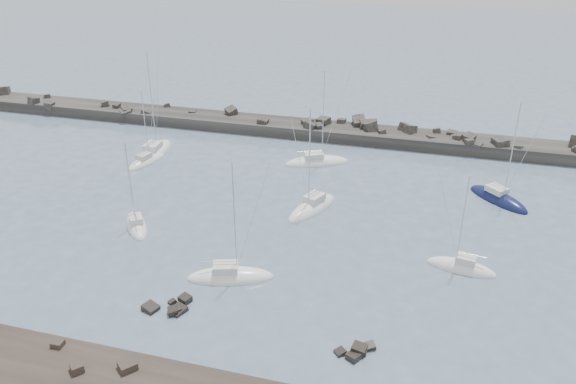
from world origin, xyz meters
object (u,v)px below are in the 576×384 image
(sailboat_3, at_px, (137,226))
(sailboat_5, at_px, (230,277))
(sailboat_2, at_px, (317,163))
(sailboat_1, at_px, (146,162))
(sailboat_4, at_px, (312,208))
(sailboat_0, at_px, (155,153))
(sailboat_6, at_px, (498,199))
(sailboat_7, at_px, (461,268))

(sailboat_3, relative_size, sailboat_5, 0.82)
(sailboat_2, bearing_deg, sailboat_5, -93.21)
(sailboat_1, bearing_deg, sailboat_4, -16.33)
(sailboat_0, height_order, sailboat_1, sailboat_0)
(sailboat_5, bearing_deg, sailboat_3, 154.49)
(sailboat_0, height_order, sailboat_5, sailboat_0)
(sailboat_0, distance_m, sailboat_3, 22.55)
(sailboat_4, relative_size, sailboat_6, 1.01)
(sailboat_3, bearing_deg, sailboat_1, 115.16)
(sailboat_4, bearing_deg, sailboat_1, 163.67)
(sailboat_0, xyz_separation_m, sailboat_5, (22.57, -27.49, -0.00))
(sailboat_5, distance_m, sailboat_7, 23.17)
(sailboat_1, bearing_deg, sailboat_5, -47.39)
(sailboat_2, height_order, sailboat_5, sailboat_2)
(sailboat_1, bearing_deg, sailboat_7, -20.33)
(sailboat_1, height_order, sailboat_2, sailboat_2)
(sailboat_6, bearing_deg, sailboat_4, -158.41)
(sailboat_2, xyz_separation_m, sailboat_7, (20.13, -22.63, 0.01))
(sailboat_2, bearing_deg, sailboat_7, -48.35)
(sailboat_2, relative_size, sailboat_6, 1.06)
(sailboat_6, height_order, sailboat_7, sailboat_6)
(sailboat_0, distance_m, sailboat_7, 48.60)
(sailboat_5, bearing_deg, sailboat_1, 132.61)
(sailboat_3, relative_size, sailboat_4, 0.79)
(sailboat_3, bearing_deg, sailboat_0, 112.48)
(sailboat_0, bearing_deg, sailboat_2, 6.79)
(sailboat_0, xyz_separation_m, sailboat_1, (0.45, -3.45, -0.01))
(sailboat_1, bearing_deg, sailboat_3, -64.84)
(sailboat_6, bearing_deg, sailboat_3, -155.56)
(sailboat_1, xyz_separation_m, sailboat_5, (22.12, -24.04, 0.00))
(sailboat_0, height_order, sailboat_3, sailboat_0)
(sailboat_2, bearing_deg, sailboat_6, -12.53)
(sailboat_7, bearing_deg, sailboat_6, 75.58)
(sailboat_3, bearing_deg, sailboat_7, 1.76)
(sailboat_4, height_order, sailboat_7, sailboat_4)
(sailboat_0, xyz_separation_m, sailboat_4, (26.96, -11.22, 0.01))
(sailboat_3, distance_m, sailboat_6, 44.16)
(sailboat_1, height_order, sailboat_3, sailboat_1)
(sailboat_1, bearing_deg, sailboat_6, 1.05)
(sailboat_1, relative_size, sailboat_3, 1.04)
(sailboat_2, xyz_separation_m, sailboat_5, (-1.71, -30.39, 0.00))
(sailboat_2, bearing_deg, sailboat_0, -173.21)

